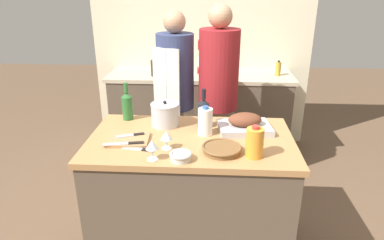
# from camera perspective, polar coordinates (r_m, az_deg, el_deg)

# --- Properties ---
(kitchen_island) EXTENTS (1.36, 0.79, 0.90)m
(kitchen_island) POSITION_cam_1_polar(r_m,az_deg,el_deg) (2.49, -0.17, -12.43)
(kitchen_island) COLOR brown
(kitchen_island) RESTS_ON ground_plane
(back_counter) EXTENTS (2.02, 0.60, 0.93)m
(back_counter) POSITION_cam_1_polar(r_m,az_deg,el_deg) (3.94, 1.33, 1.17)
(back_counter) COLOR brown
(back_counter) RESTS_ON ground_plane
(back_wall) EXTENTS (2.52, 0.10, 2.55)m
(back_wall) POSITION_cam_1_polar(r_m,az_deg,el_deg) (4.08, 1.63, 13.68)
(back_wall) COLOR beige
(back_wall) RESTS_ON ground_plane
(roasting_pan) EXTENTS (0.39, 0.30, 0.13)m
(roasting_pan) POSITION_cam_1_polar(r_m,az_deg,el_deg) (2.38, 8.77, -0.69)
(roasting_pan) COLOR #BCBCC1
(roasting_pan) RESTS_ON kitchen_island
(wicker_basket) EXTENTS (0.24, 0.24, 0.04)m
(wicker_basket) POSITION_cam_1_polar(r_m,az_deg,el_deg) (2.08, 4.95, -4.79)
(wicker_basket) COLOR brown
(wicker_basket) RESTS_ON kitchen_island
(cutting_board) EXTENTS (0.28, 0.23, 0.02)m
(cutting_board) POSITION_cam_1_polar(r_m,az_deg,el_deg) (2.26, -10.59, -3.23)
(cutting_board) COLOR #AD7F51
(cutting_board) RESTS_ON kitchen_island
(stock_pot) EXTENTS (0.20, 0.20, 0.19)m
(stock_pot) POSITION_cam_1_polar(r_m,az_deg,el_deg) (2.45, -4.50, 0.94)
(stock_pot) COLOR #B7B7BC
(stock_pot) RESTS_ON kitchen_island
(mixing_bowl) EXTENTS (0.13, 0.13, 0.05)m
(mixing_bowl) POSITION_cam_1_polar(r_m,az_deg,el_deg) (1.98, -1.91, -6.03)
(mixing_bowl) COLOR beige
(mixing_bowl) RESTS_ON kitchen_island
(juice_jug) EXTENTS (0.10, 0.10, 0.20)m
(juice_jug) POSITION_cam_1_polar(r_m,az_deg,el_deg) (2.03, 10.40, -3.71)
(juice_jug) COLOR orange
(juice_jug) RESTS_ON kitchen_island
(milk_jug) EXTENTS (0.10, 0.10, 0.20)m
(milk_jug) POSITION_cam_1_polar(r_m,az_deg,el_deg) (2.29, 2.22, -0.24)
(milk_jug) COLOR white
(milk_jug) RESTS_ON kitchen_island
(wine_bottle_green) EXTENTS (0.08, 0.08, 0.28)m
(wine_bottle_green) POSITION_cam_1_polar(r_m,az_deg,el_deg) (2.58, -10.74, 2.46)
(wine_bottle_green) COLOR #28662D
(wine_bottle_green) RESTS_ON kitchen_island
(wine_bottle_dark) EXTENTS (0.08, 0.08, 0.28)m
(wine_bottle_dark) POSITION_cam_1_polar(r_m,az_deg,el_deg) (2.40, 1.91, 1.29)
(wine_bottle_dark) COLOR black
(wine_bottle_dark) RESTS_ON kitchen_island
(wine_glass_left) EXTENTS (0.07, 0.07, 0.12)m
(wine_glass_left) POSITION_cam_1_polar(r_m,az_deg,el_deg) (1.97, -6.69, -4.24)
(wine_glass_left) COLOR silver
(wine_glass_left) RESTS_ON kitchen_island
(wine_glass_right) EXTENTS (0.07, 0.07, 0.12)m
(wine_glass_right) POSITION_cam_1_polar(r_m,az_deg,el_deg) (2.10, -4.29, -2.66)
(wine_glass_right) COLOR silver
(wine_glass_right) RESTS_ON kitchen_island
(knife_chef) EXTENTS (0.25, 0.08, 0.01)m
(knife_chef) POSITION_cam_1_polar(r_m,az_deg,el_deg) (2.18, -11.11, -3.86)
(knife_chef) COLOR #B7B7BC
(knife_chef) RESTS_ON cutting_board
(knife_paring) EXTENTS (0.18, 0.09, 0.01)m
(knife_paring) POSITION_cam_1_polar(r_m,az_deg,el_deg) (2.29, -10.09, -2.50)
(knife_paring) COLOR #B7B7BC
(knife_paring) RESTS_ON cutting_board
(knife_bread) EXTENTS (0.21, 0.06, 0.01)m
(knife_bread) POSITION_cam_1_polar(r_m,az_deg,el_deg) (2.14, -8.75, -4.85)
(knife_bread) COLOR #B7B7BC
(knife_bread) RESTS_ON kitchen_island
(stand_mixer) EXTENTS (0.18, 0.14, 0.36)m
(stand_mixer) POSITION_cam_1_polar(r_m,az_deg,el_deg) (3.83, 2.33, 10.09)
(stand_mixer) COLOR #B22323
(stand_mixer) RESTS_ON back_counter
(condiment_bottle_tall) EXTENTS (0.06, 0.06, 0.19)m
(condiment_bottle_tall) POSITION_cam_1_polar(r_m,az_deg,el_deg) (3.71, -6.41, 8.63)
(condiment_bottle_tall) COLOR #332D28
(condiment_bottle_tall) RESTS_ON back_counter
(condiment_bottle_short) EXTENTS (0.06, 0.06, 0.16)m
(condiment_bottle_short) POSITION_cam_1_polar(r_m,az_deg,el_deg) (3.82, 14.16, 8.28)
(condiment_bottle_short) COLOR #B28E2D
(condiment_bottle_short) RESTS_ON back_counter
(person_cook_aproned) EXTENTS (0.35, 0.37, 1.65)m
(person_cook_aproned) POSITION_cam_1_polar(r_m,az_deg,el_deg) (3.11, -2.76, 4.29)
(person_cook_aproned) COLOR beige
(person_cook_aproned) RESTS_ON ground_plane
(person_cook_guest) EXTENTS (0.34, 0.34, 1.71)m
(person_cook_guest) POSITION_cam_1_polar(r_m,az_deg,el_deg) (3.03, 4.38, 4.32)
(person_cook_guest) COLOR beige
(person_cook_guest) RESTS_ON ground_plane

